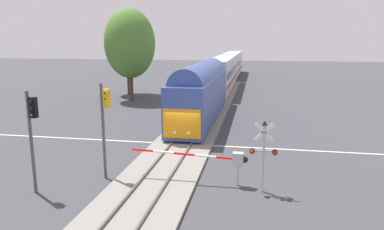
% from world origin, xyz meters
% --- Properties ---
extents(ground_plane, '(220.00, 220.00, 0.00)m').
position_xyz_m(ground_plane, '(0.00, 0.00, 0.00)').
color(ground_plane, '#3D3D42').
extents(road_centre_stripe, '(44.00, 0.20, 0.01)m').
position_xyz_m(road_centre_stripe, '(0.00, 0.00, 0.00)').
color(road_centre_stripe, beige).
rests_on(road_centre_stripe, ground).
extents(railway_track, '(4.40, 80.00, 0.32)m').
position_xyz_m(railway_track, '(0.00, 0.00, 0.10)').
color(railway_track, gray).
rests_on(railway_track, ground).
extents(commuter_train, '(3.04, 63.98, 5.16)m').
position_xyz_m(commuter_train, '(0.00, 29.32, 2.74)').
color(commuter_train, '#384C93').
rests_on(commuter_train, railway_track).
extents(crossing_gate_near, '(6.31, 0.40, 1.80)m').
position_xyz_m(crossing_gate_near, '(3.59, -6.99, 1.42)').
color(crossing_gate_near, '#B7B7BC').
rests_on(crossing_gate_near, ground).
extents(crossing_signal_mast, '(1.36, 0.44, 3.69)m').
position_xyz_m(crossing_signal_mast, '(5.61, -7.58, 2.26)').
color(crossing_signal_mast, '#B2B2B7').
rests_on(crossing_signal_mast, ground).
extents(traffic_signal_near_left, '(0.53, 0.38, 5.17)m').
position_xyz_m(traffic_signal_near_left, '(-5.47, -9.73, 3.47)').
color(traffic_signal_near_left, '#4C4C51').
rests_on(traffic_signal_near_left, ground).
extents(traffic_signal_median, '(0.53, 0.38, 5.30)m').
position_xyz_m(traffic_signal_median, '(-2.78, -7.31, 3.56)').
color(traffic_signal_median, '#4C4C51').
rests_on(traffic_signal_median, ground).
extents(oak_behind_train, '(6.24, 6.24, 11.40)m').
position_xyz_m(oak_behind_train, '(-10.39, 17.97, 7.11)').
color(oak_behind_train, '#4C3828').
rests_on(oak_behind_train, ground).
extents(pine_left_background, '(5.79, 5.79, 11.18)m').
position_xyz_m(pine_left_background, '(-12.54, 22.93, 7.19)').
color(pine_left_background, '#4C3828').
rests_on(pine_left_background, ground).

